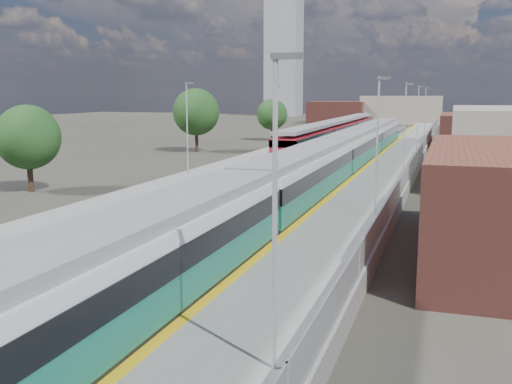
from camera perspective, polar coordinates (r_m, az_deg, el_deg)
The scene contains 11 objects.
ground at distance 62.41m, azimuth 8.29°, elevation 2.26°, with size 320.00×320.00×0.00m, color #47443A.
ballast_bed at distance 65.26m, azimuth 6.72°, elevation 2.63°, with size 10.50×155.00×0.06m, color #565451.
tracks at distance 66.77m, azimuth 7.51°, elevation 2.83°, with size 8.96×160.00×0.17m.
platform_right at distance 64.16m, azimuth 13.34°, elevation 2.78°, with size 4.70×155.00×8.52m.
platform_left at distance 66.84m, azimuth 1.00°, elevation 3.27°, with size 4.30×155.00×8.52m.
buildings at distance 152.39m, azimuth 7.34°, elevation 10.45°, with size 72.00×185.50×40.00m.
green_train at distance 48.60m, azimuth 7.37°, elevation 3.12°, with size 3.08×85.67×3.39m.
red_train at distance 88.94m, azimuth 7.72°, elevation 5.79°, with size 2.94×59.56×3.71m.
tree_a at distance 49.64m, azimuth -20.90°, elevation 4.89°, with size 5.00×5.00×6.77m.
tree_b at distance 79.15m, azimuth -5.73°, elevation 7.59°, with size 6.12×6.12×8.29m.
tree_c at distance 97.90m, azimuth 1.53°, elevation 7.40°, with size 5.00×5.00×6.77m.
Camera 1 is at (10.39, -11.07, 7.60)m, focal length 42.00 mm.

